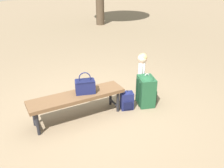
{
  "coord_description": "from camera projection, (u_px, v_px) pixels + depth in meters",
  "views": [
    {
      "loc": [
        -2.02,
        -2.97,
        2.27
      ],
      "look_at": [
        0.34,
        0.01,
        0.45
      ],
      "focal_mm": 37.58,
      "sensor_mm": 36.0,
      "label": 1
    }
  ],
  "objects": [
    {
      "name": "ground_plane",
      "position": [
        98.0,
        112.0,
        4.21
      ],
      "size": [
        40.0,
        40.0,
        0.0
      ],
      "primitive_type": "plane",
      "color": "#7F6B51",
      "rests_on": "ground"
    },
    {
      "name": "park_bench",
      "position": [
        77.0,
        98.0,
        3.87
      ],
      "size": [
        1.64,
        0.66,
        0.45
      ],
      "color": "brown",
      "rests_on": "ground"
    },
    {
      "name": "handbag",
      "position": [
        85.0,
        86.0,
        3.86
      ],
      "size": [
        0.37,
        0.3,
        0.37
      ],
      "color": "#191E4C",
      "rests_on": "park_bench"
    },
    {
      "name": "child_standing",
      "position": [
        142.0,
        68.0,
        4.52
      ],
      "size": [
        0.2,
        0.18,
        0.89
      ],
      "color": "#CCCC8C",
      "rests_on": "ground"
    },
    {
      "name": "backpack_large",
      "position": [
        146.0,
        89.0,
        4.33
      ],
      "size": [
        0.42,
        0.46,
        0.63
      ],
      "color": "#1E4C2D",
      "rests_on": "ground"
    },
    {
      "name": "backpack_small",
      "position": [
        127.0,
        100.0,
        4.23
      ],
      "size": [
        0.27,
        0.25,
        0.38
      ],
      "color": "#191E4C",
      "rests_on": "ground"
    }
  ]
}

